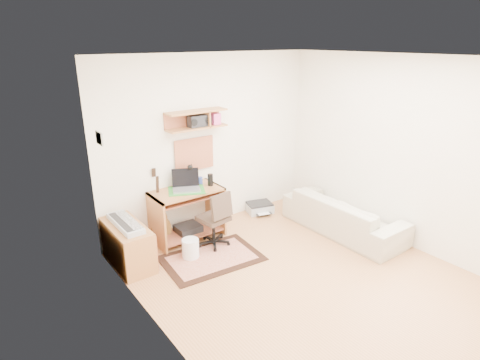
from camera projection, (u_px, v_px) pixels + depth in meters
floor at (300, 277)px, 4.92m from camera, size 3.60×4.00×0.01m
ceiling at (313, 57)px, 4.04m from camera, size 3.60×4.00×0.01m
back_wall at (210, 142)px, 5.99m from camera, size 3.60×0.01×2.60m
left_wall at (159, 218)px, 3.47m from camera, size 0.01×4.00×2.60m
right_wall at (399, 152)px, 5.49m from camera, size 0.01×4.00×2.60m
wall_shelf at (197, 120)px, 5.59m from camera, size 0.90×0.25×0.26m
cork_board at (194, 154)px, 5.85m from camera, size 0.64×0.03×0.49m
wall_photo at (99, 138)px, 4.47m from camera, size 0.02×0.20×0.15m
desk at (187, 214)px, 5.76m from camera, size 1.00×0.55×0.75m
laptop at (186, 181)px, 5.56m from camera, size 0.51×0.51×0.29m
speaker at (210, 180)px, 5.78m from camera, size 0.08×0.08×0.17m
desk_lamp at (192, 174)px, 5.78m from camera, size 0.11×0.11×0.33m
pencil_cup at (200, 180)px, 5.85m from camera, size 0.07×0.07×0.10m
boombox at (199, 121)px, 5.61m from camera, size 0.31×0.14×0.16m
rug at (212, 258)px, 5.31m from camera, size 1.35×0.96×0.02m
task_chair at (213, 218)px, 5.53m from camera, size 0.48×0.48×0.83m
cabinet at (128, 245)px, 5.11m from camera, size 0.40×0.90×0.55m
music_keyboard at (125, 223)px, 5.01m from camera, size 0.23×0.74×0.06m
guitar at (160, 206)px, 5.60m from camera, size 0.32×0.23×1.09m
waste_basket at (191, 249)px, 5.30m from camera, size 0.28×0.28×0.27m
printer at (259, 207)px, 6.72m from camera, size 0.49×0.43×0.16m
sofa at (344, 209)px, 5.95m from camera, size 0.55×1.89×0.74m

